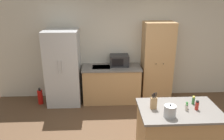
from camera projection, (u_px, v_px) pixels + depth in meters
wall_back at (133, 49)px, 5.71m from camera, size 7.20×0.06×2.60m
refrigerator at (63, 68)px, 5.39m from camera, size 0.81×0.74×1.87m
back_counter at (111, 84)px, 5.64m from camera, size 1.47×0.68×0.93m
pantry_cabinet at (157, 62)px, 5.56m from camera, size 0.74×0.55×2.03m
kitchen_island at (177, 134)px, 3.64m from camera, size 1.28×0.83×0.94m
microwave at (119, 60)px, 5.54m from camera, size 0.47×0.39×0.27m
knife_block at (154, 103)px, 3.46m from camera, size 0.10×0.06×0.28m
spice_bottle_tall_dark at (187, 108)px, 3.42m from camera, size 0.04×0.04×0.11m
spice_bottle_short_red at (193, 100)px, 3.62m from camera, size 0.05×0.05×0.14m
spice_bottle_amber_oil at (197, 105)px, 3.44m from camera, size 0.06×0.06×0.15m
spice_bottle_green_herb at (187, 105)px, 3.49m from camera, size 0.05×0.05×0.11m
kettle at (170, 111)px, 3.24m from camera, size 0.18×0.18×0.20m
fire_extinguisher at (40, 97)px, 5.54m from camera, size 0.13×0.13×0.43m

